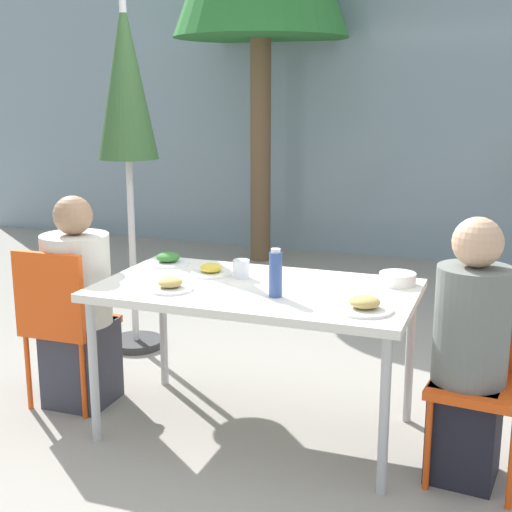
# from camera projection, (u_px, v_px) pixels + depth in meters

# --- Properties ---
(ground_plane) EXTENTS (24.00, 24.00, 0.00)m
(ground_plane) POSITION_uv_depth(u_px,v_px,m) (256.00, 430.00, 3.60)
(ground_plane) COLOR gray
(building_facade) EXTENTS (10.00, 0.20, 3.00)m
(building_facade) POSITION_uv_depth(u_px,v_px,m) (400.00, 108.00, 7.10)
(building_facade) COLOR gray
(building_facade) RESTS_ON ground
(dining_table) EXTENTS (1.52, 0.84, 0.75)m
(dining_table) POSITION_uv_depth(u_px,v_px,m) (256.00, 298.00, 3.44)
(dining_table) COLOR silver
(dining_table) RESTS_ON ground
(chair_left) EXTENTS (0.40, 0.40, 0.88)m
(chair_left) POSITION_uv_depth(u_px,v_px,m) (62.00, 315.00, 3.75)
(chair_left) COLOR #E54C14
(chair_left) RESTS_ON ground
(person_left) EXTENTS (0.36, 0.36, 1.14)m
(person_left) POSITION_uv_depth(u_px,v_px,m) (78.00, 309.00, 3.81)
(person_left) COLOR #383842
(person_left) RESTS_ON ground
(chair_right) EXTENTS (0.44, 0.44, 0.88)m
(chair_right) POSITION_uv_depth(u_px,v_px,m) (484.00, 363.00, 3.10)
(chair_right) COLOR #E54C14
(chair_right) RESTS_ON ground
(person_right) EXTENTS (0.32, 0.32, 1.17)m
(person_right) POSITION_uv_depth(u_px,v_px,m) (469.00, 358.00, 3.04)
(person_right) COLOR black
(person_right) RESTS_ON ground
(closed_umbrella) EXTENTS (0.38, 0.38, 2.25)m
(closed_umbrella) POSITION_uv_depth(u_px,v_px,m) (126.00, 93.00, 4.40)
(closed_umbrella) COLOR #333333
(closed_umbrella) RESTS_ON ground
(plate_0) EXTENTS (0.22, 0.22, 0.06)m
(plate_0) POSITION_uv_depth(u_px,v_px,m) (170.00, 285.00, 3.36)
(plate_0) COLOR white
(plate_0) RESTS_ON dining_table
(plate_1) EXTENTS (0.25, 0.25, 0.07)m
(plate_1) POSITION_uv_depth(u_px,v_px,m) (364.00, 305.00, 3.04)
(plate_1) COLOR white
(plate_1) RESTS_ON dining_table
(plate_2) EXTENTS (0.21, 0.21, 0.06)m
(plate_2) POSITION_uv_depth(u_px,v_px,m) (211.00, 271.00, 3.64)
(plate_2) COLOR white
(plate_2) RESTS_ON dining_table
(plate_3) EXTENTS (0.23, 0.23, 0.07)m
(plate_3) POSITION_uv_depth(u_px,v_px,m) (168.00, 260.00, 3.86)
(plate_3) COLOR white
(plate_3) RESTS_ON dining_table
(bottle) EXTENTS (0.06, 0.06, 0.23)m
(bottle) POSITION_uv_depth(u_px,v_px,m) (276.00, 274.00, 3.23)
(bottle) COLOR #334C8E
(bottle) RESTS_ON dining_table
(drinking_cup) EXTENTS (0.08, 0.08, 0.09)m
(drinking_cup) POSITION_uv_depth(u_px,v_px,m) (241.00, 269.00, 3.58)
(drinking_cup) COLOR white
(drinking_cup) RESTS_ON dining_table
(salad_bowl) EXTENTS (0.18, 0.18, 0.06)m
(salad_bowl) POSITION_uv_depth(u_px,v_px,m) (397.00, 279.00, 3.45)
(salad_bowl) COLOR white
(salad_bowl) RESTS_ON dining_table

